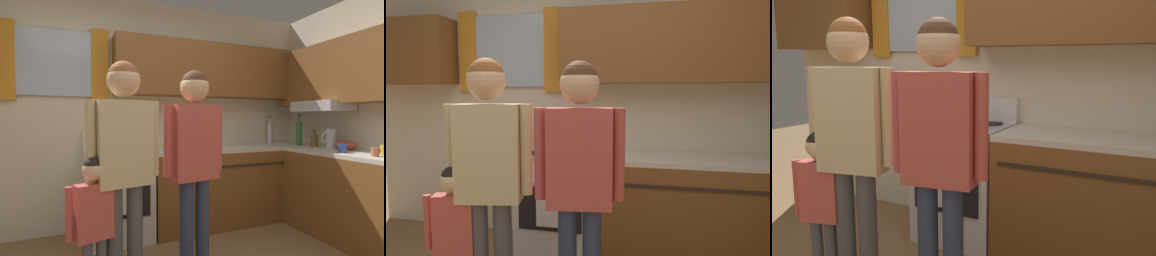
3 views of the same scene
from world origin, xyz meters
TOP-DOWN VIEW (x-y plane):
  - back_wall_unit at (0.08, 1.82)m, footprint 4.60×0.42m
  - kitchen_counter_run at (1.50, 1.22)m, footprint 2.15×1.82m
  - stove_oven at (-0.20, 1.54)m, footprint 0.65×0.67m
  - bottle_tall_clear at (1.90, 1.77)m, footprint 0.07×0.07m
  - bottle_squat_brown at (2.05, 1.13)m, footprint 0.08×0.08m
  - bottle_wine_green at (2.00, 1.33)m, footprint 0.08×0.08m
  - cup_terracotta at (1.89, 0.26)m, footprint 0.11×0.07m
  - mug_cobalt_blue at (1.85, 0.57)m, footprint 0.11×0.07m
  - water_pitcher at (2.11, 0.96)m, footprint 0.19×0.11m
  - mixing_bowl at (2.12, 0.75)m, footprint 0.22×0.22m
  - adult_holding_child at (-0.31, 0.44)m, footprint 0.49×0.22m
  - adult_in_plaid at (0.22, 0.48)m, footprint 0.49×0.22m
  - small_child at (-0.50, 0.37)m, footprint 0.33×0.15m

SIDE VIEW (x-z plane):
  - kitchen_counter_run at x=1.50m, z-range 0.00..0.90m
  - stove_oven at x=-0.20m, z-range -0.08..1.02m
  - small_child at x=-0.50m, z-range 0.13..1.13m
  - cup_terracotta at x=1.89m, z-range 0.90..0.98m
  - mug_cobalt_blue at x=1.85m, z-range 0.90..0.99m
  - mixing_bowl at x=2.12m, z-range 0.90..1.00m
  - bottle_squat_brown at x=2.05m, z-range 0.87..1.08m
  - adult_in_plaid at x=0.22m, z-range 0.21..1.80m
  - water_pitcher at x=2.11m, z-range 0.90..1.12m
  - adult_holding_child at x=-0.31m, z-range 0.21..1.83m
  - bottle_tall_clear at x=1.90m, z-range 0.86..1.22m
  - bottle_wine_green at x=2.00m, z-range 0.85..1.25m
  - back_wall_unit at x=0.08m, z-range 0.19..2.79m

